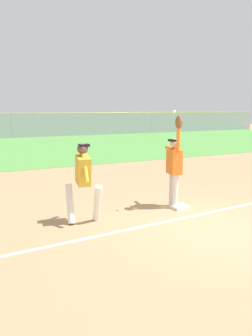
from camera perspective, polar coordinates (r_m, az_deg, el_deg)
name	(u,v)px	position (r m, az deg, el deg)	size (l,w,h in m)	color
ground_plane	(217,229)	(7.35, 14.99, -9.84)	(78.13, 78.13, 0.00)	tan
outfield_grass	(34,148)	(22.60, -15.14, 3.31)	(55.39, 16.33, 0.01)	#549342
chalk_foul_line	(20,252)	(6.30, -17.26, -13.29)	(12.00, 0.10, 0.01)	white
first_base	(179,207)	(8.60, 8.90, -6.43)	(0.38, 0.38, 0.08)	white
fielder	(174,163)	(8.46, 8.09, 0.82)	(0.35, 0.89, 2.28)	silver
runner	(83,177)	(7.31, -7.15, -1.56)	(0.74, 0.84, 1.72)	white
baseball	(174,112)	(8.00, 8.06, 9.29)	(0.07, 0.07, 0.07)	white
outfield_fence	(12,126)	(30.54, -18.54, 6.72)	(55.47, 0.08, 2.11)	#93999E
parked_car_blue	(59,127)	(35.58, -11.15, 6.80)	(4.50, 2.32, 1.25)	#23389E
parked_car_silver	(116,125)	(37.51, -1.69, 7.12)	(4.59, 2.50, 1.25)	#B7B7BC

